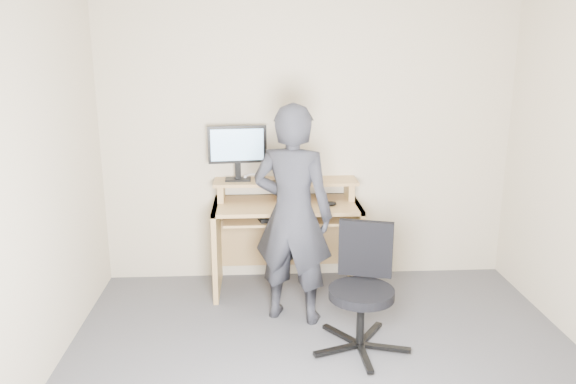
{
  "coord_description": "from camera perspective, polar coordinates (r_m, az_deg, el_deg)",
  "views": [
    {
      "loc": [
        -0.44,
        -2.97,
        2.0
      ],
      "look_at": [
        -0.21,
        1.05,
        0.95
      ],
      "focal_mm": 35.0,
      "sensor_mm": 36.0,
      "label": 1
    }
  ],
  "objects": [
    {
      "name": "smartphone",
      "position": [
        4.71,
        2.88,
        1.28
      ],
      "size": [
        0.11,
        0.15,
        0.01
      ],
      "primitive_type": "cube",
      "rotation": [
        0.0,
        0.0,
        0.35
      ],
      "color": "black",
      "rests_on": "desk"
    },
    {
      "name": "monitor",
      "position": [
        4.66,
        -5.16,
        4.48
      ],
      "size": [
        0.48,
        0.13,
        0.46
      ],
      "rotation": [
        0.0,
        0.0,
        0.11
      ],
      "color": "black",
      "rests_on": "desk"
    },
    {
      "name": "travel_mug",
      "position": [
        4.68,
        -0.4,
        2.2
      ],
      "size": [
        0.09,
        0.09,
        0.17
      ],
      "primitive_type": "cylinder",
      "rotation": [
        0.0,
        0.0,
        -0.21
      ],
      "color": "silver",
      "rests_on": "desk"
    },
    {
      "name": "person",
      "position": [
        4.07,
        0.48,
        -2.34
      ],
      "size": [
        0.69,
        0.57,
        1.62
      ],
      "primitive_type": "imported",
      "rotation": [
        0.0,
        0.0,
        2.79
      ],
      "color": "black",
      "rests_on": "ground"
    },
    {
      "name": "charger",
      "position": [
        4.6,
        -2.33,
        1.12
      ],
      "size": [
        0.06,
        0.05,
        0.03
      ],
      "primitive_type": "cube",
      "rotation": [
        0.0,
        0.0,
        -0.34
      ],
      "color": "black",
      "rests_on": "desk"
    },
    {
      "name": "external_drive",
      "position": [
        4.7,
        -0.37,
        2.46
      ],
      "size": [
        0.1,
        0.14,
        0.2
      ],
      "primitive_type": "cube",
      "rotation": [
        0.0,
        0.0,
        0.21
      ],
      "color": "black",
      "rests_on": "desk"
    },
    {
      "name": "back_wall",
      "position": [
        4.8,
        2.06,
        5.62
      ],
      "size": [
        3.5,
        0.02,
        2.5
      ],
      "primitive_type": "cube",
      "color": "#C0B699",
      "rests_on": "ground"
    },
    {
      "name": "headphones",
      "position": [
        4.75,
        -3.53,
        1.44
      ],
      "size": [
        0.16,
        0.16,
        0.06
      ],
      "primitive_type": "torus",
      "rotation": [
        0.26,
        0.0,
        -0.06
      ],
      "color": "silver",
      "rests_on": "desk"
    },
    {
      "name": "keyboard",
      "position": [
        4.54,
        -0.19,
        -2.48
      ],
      "size": [
        0.49,
        0.28,
        0.03
      ],
      "primitive_type": "cube",
      "rotation": [
        0.0,
        0.0,
        0.24
      ],
      "color": "black",
      "rests_on": "desk"
    },
    {
      "name": "desk",
      "position": [
        4.73,
        -0.19,
        -3.25
      ],
      "size": [
        1.2,
        0.6,
        0.91
      ],
      "color": "tan",
      "rests_on": "ground"
    },
    {
      "name": "mouse",
      "position": [
        4.53,
        4.35,
        -1.19
      ],
      "size": [
        0.1,
        0.07,
        0.04
      ],
      "primitive_type": "ellipsoid",
      "rotation": [
        0.0,
        0.0,
        0.09
      ],
      "color": "black",
      "rests_on": "desk"
    },
    {
      "name": "office_chair",
      "position": [
        3.85,
        7.6,
        -9.18
      ],
      "size": [
        0.66,
        0.64,
        0.83
      ],
      "rotation": [
        0.0,
        0.0,
        -0.29
      ],
      "color": "black",
      "rests_on": "ground"
    }
  ]
}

